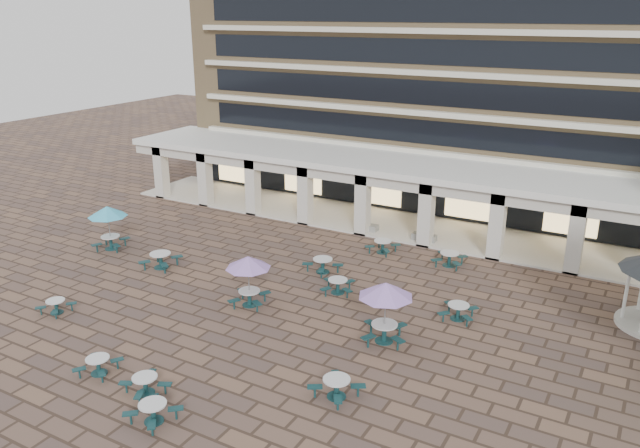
# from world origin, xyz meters

# --- Properties ---
(ground) EXTENTS (120.00, 120.00, 0.00)m
(ground) POSITION_xyz_m (0.00, 0.00, 0.00)
(ground) COLOR brown
(ground) RESTS_ON ground
(apartment_building) EXTENTS (40.00, 15.50, 25.20)m
(apartment_building) POSITION_xyz_m (0.00, 25.47, 12.60)
(apartment_building) COLOR tan
(apartment_building) RESTS_ON ground
(retail_arcade) EXTENTS (42.00, 6.60, 4.40)m
(retail_arcade) POSITION_xyz_m (0.00, 14.80, 3.00)
(retail_arcade) COLOR white
(retail_arcade) RESTS_ON ground
(picnic_table_0) EXTENTS (1.78, 1.78, 0.69)m
(picnic_table_0) POSITION_xyz_m (-4.05, -7.35, 0.41)
(picnic_table_0) COLOR #164042
(picnic_table_0) RESTS_ON ground
(picnic_table_1) EXTENTS (1.89, 1.89, 0.71)m
(picnic_table_1) POSITION_xyz_m (-1.48, -7.44, 0.42)
(picnic_table_1) COLOR #164042
(picnic_table_1) RESTS_ON ground
(picnic_table_2) EXTENTS (1.75, 1.75, 0.74)m
(picnic_table_2) POSITION_xyz_m (-0.01, -8.56, 0.44)
(picnic_table_2) COLOR #164042
(picnic_table_2) RESTS_ON ground
(picnic_table_3) EXTENTS (1.99, 1.99, 0.77)m
(picnic_table_3) POSITION_xyz_m (4.83, -4.14, 0.46)
(picnic_table_3) COLOR #164042
(picnic_table_3) RESTS_ON ground
(picnic_table_4) EXTENTS (2.30, 2.30, 2.66)m
(picnic_table_4) POSITION_xyz_m (-14.00, 2.56, 2.26)
(picnic_table_4) COLOR #164042
(picnic_table_4) RESTS_ON ground
(picnic_table_5) EXTENTS (1.52, 1.52, 0.65)m
(picnic_table_5) POSITION_xyz_m (-9.87, -4.66, 0.39)
(picnic_table_5) COLOR #164042
(picnic_table_5) RESTS_ON ground
(picnic_table_6) EXTENTS (2.19, 2.19, 2.53)m
(picnic_table_6) POSITION_xyz_m (-2.39, 0.47, 2.15)
(picnic_table_6) COLOR #164042
(picnic_table_6) RESTS_ON ground
(picnic_table_7) EXTENTS (1.76, 1.76, 0.74)m
(picnic_table_7) POSITION_xyz_m (6.84, 4.04, 0.44)
(picnic_table_7) COLOR #164042
(picnic_table_7) RESTS_ON ground
(picnic_table_8) EXTENTS (2.17, 2.17, 0.87)m
(picnic_table_8) POSITION_xyz_m (-9.39, 1.87, 0.52)
(picnic_table_8) COLOR #164042
(picnic_table_8) RESTS_ON ground
(picnic_table_9) EXTENTS (2.16, 2.16, 0.80)m
(picnic_table_9) POSITION_xyz_m (-1.27, 5.73, 0.48)
(picnic_table_9) COLOR #164042
(picnic_table_9) RESTS_ON ground
(picnic_table_10) EXTENTS (1.99, 1.99, 0.74)m
(picnic_table_10) POSITION_xyz_m (0.67, 3.82, 0.44)
(picnic_table_10) COLOR #164042
(picnic_table_10) RESTS_ON ground
(picnic_table_11) EXTENTS (2.38, 2.38, 2.75)m
(picnic_table_11) POSITION_xyz_m (4.70, 0.47, 2.34)
(picnic_table_11) COLOR #164042
(picnic_table_11) RESTS_ON ground
(picnic_table_12) EXTENTS (1.83, 1.83, 0.76)m
(picnic_table_12) POSITION_xyz_m (0.38, 10.00, 0.46)
(picnic_table_12) COLOR #164042
(picnic_table_12) RESTS_ON ground
(picnic_table_13) EXTENTS (1.81, 1.81, 0.79)m
(picnic_table_13) POSITION_xyz_m (4.44, 10.00, 0.47)
(picnic_table_13) COLOR #164042
(picnic_table_13) RESTS_ON ground
(planter_left) EXTENTS (1.50, 0.79, 1.25)m
(planter_left) POSITION_xyz_m (-2.04, 12.90, 0.50)
(planter_left) COLOR gray
(planter_left) RESTS_ON ground
(planter_right) EXTENTS (1.50, 0.70, 1.24)m
(planter_right) POSITION_xyz_m (1.88, 12.90, 0.49)
(planter_right) COLOR gray
(planter_right) RESTS_ON ground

